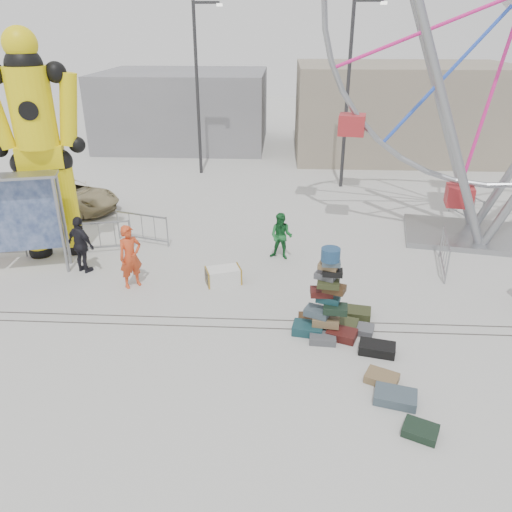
# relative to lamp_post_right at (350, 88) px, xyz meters

# --- Properties ---
(ground) EXTENTS (90.00, 90.00, 0.00)m
(ground) POSITION_rel_lamp_post_right_xyz_m (-3.09, -13.00, -4.48)
(ground) COLOR #9E9E99
(ground) RESTS_ON ground
(track_line_near) EXTENTS (40.00, 0.04, 0.01)m
(track_line_near) POSITION_rel_lamp_post_right_xyz_m (-3.09, -12.40, -4.48)
(track_line_near) COLOR #47443F
(track_line_near) RESTS_ON ground
(track_line_far) EXTENTS (40.00, 0.04, 0.01)m
(track_line_far) POSITION_rel_lamp_post_right_xyz_m (-3.09, -12.00, -4.48)
(track_line_far) COLOR #47443F
(track_line_far) RESTS_ON ground
(building_right) EXTENTS (12.00, 8.00, 5.00)m
(building_right) POSITION_rel_lamp_post_right_xyz_m (3.91, 7.00, -1.98)
(building_right) COLOR gray
(building_right) RESTS_ON ground
(building_left) EXTENTS (10.00, 8.00, 4.40)m
(building_left) POSITION_rel_lamp_post_right_xyz_m (-9.09, 9.00, -2.28)
(building_left) COLOR gray
(building_left) RESTS_ON ground
(lamp_post_right) EXTENTS (1.41, 0.25, 8.00)m
(lamp_post_right) POSITION_rel_lamp_post_right_xyz_m (0.00, 0.00, 0.00)
(lamp_post_right) COLOR #2D2D30
(lamp_post_right) RESTS_ON ground
(lamp_post_left) EXTENTS (1.41, 0.25, 8.00)m
(lamp_post_left) POSITION_rel_lamp_post_right_xyz_m (-7.00, 2.00, 0.00)
(lamp_post_left) COLOR #2D2D30
(lamp_post_left) RESTS_ON ground
(suitcase_tower) EXTENTS (1.74, 1.45, 2.31)m
(suitcase_tower) POSITION_rel_lamp_post_right_xyz_m (-1.72, -12.45, -3.84)
(suitcase_tower) COLOR #163D44
(suitcase_tower) RESTS_ON ground
(crash_test_dummy) EXTENTS (2.86, 1.35, 7.24)m
(crash_test_dummy) POSITION_rel_lamp_post_right_xyz_m (-10.38, -8.20, -0.67)
(crash_test_dummy) COLOR black
(crash_test_dummy) RESTS_ON ground
(steamer_trunk) EXTENTS (1.15, 0.88, 0.47)m
(steamer_trunk) POSITION_rel_lamp_post_right_xyz_m (-4.57, -10.00, -4.24)
(steamer_trunk) COLOR silver
(steamer_trunk) RESTS_ON ground
(row_case_0) EXTENTS (0.79, 0.65, 0.19)m
(row_case_0) POSITION_rel_lamp_post_right_xyz_m (-0.82, -11.65, -4.39)
(row_case_0) COLOR #30361B
(row_case_0) RESTS_ON ground
(row_case_1) EXTENTS (0.78, 0.64, 0.17)m
(row_case_1) POSITION_rel_lamp_post_right_xyz_m (-0.86, -12.43, -4.40)
(row_case_1) COLOR #505256
(row_case_1) RESTS_ON ground
(row_case_2) EXTENTS (0.92, 0.65, 0.24)m
(row_case_2) POSITION_rel_lamp_post_right_xyz_m (-0.57, -13.30, -4.36)
(row_case_2) COLOR black
(row_case_2) RESTS_ON ground
(row_case_3) EXTENTS (0.82, 0.73, 0.19)m
(row_case_3) POSITION_rel_lamp_post_right_xyz_m (-0.64, -14.34, -4.39)
(row_case_3) COLOR olive
(row_case_3) RESTS_ON ground
(row_case_4) EXTENTS (0.96, 0.75, 0.22)m
(row_case_4) POSITION_rel_lamp_post_right_xyz_m (-0.47, -14.95, -4.37)
(row_case_4) COLOR #40505B
(row_case_4) RESTS_ON ground
(row_case_5) EXTENTS (0.78, 0.71, 0.18)m
(row_case_5) POSITION_rel_lamp_post_right_xyz_m (-0.18, -15.85, -4.39)
(row_case_5) COLOR black
(row_case_5) RESTS_ON ground
(barricade_dummy_b) EXTENTS (1.97, 0.54, 1.10)m
(barricade_dummy_b) POSITION_rel_lamp_post_right_xyz_m (-8.96, -8.01, -3.93)
(barricade_dummy_b) COLOR gray
(barricade_dummy_b) RESTS_ON ground
(barricade_dummy_c) EXTENTS (1.93, 0.71, 1.10)m
(barricade_dummy_c) POSITION_rel_lamp_post_right_xyz_m (-7.74, -7.15, -3.93)
(barricade_dummy_c) COLOR gray
(barricade_dummy_c) RESTS_ON ground
(barricade_wheel_front) EXTENTS (0.49, 1.98, 1.10)m
(barricade_wheel_front) POSITION_rel_lamp_post_right_xyz_m (2.21, -8.74, -3.93)
(barricade_wheel_front) COLOR gray
(barricade_wheel_front) RESTS_ON ground
(barricade_wheel_back) EXTENTS (0.65, 1.95, 1.10)m
(barricade_wheel_back) POSITION_rel_lamp_post_right_xyz_m (4.31, -4.21, -3.93)
(barricade_wheel_back) COLOR gray
(barricade_wheel_back) RESTS_ON ground
(pedestrian_red) EXTENTS (0.82, 0.79, 1.90)m
(pedestrian_red) POSITION_rel_lamp_post_right_xyz_m (-7.21, -10.32, -3.53)
(pedestrian_red) COLOR #C7401C
(pedestrian_red) RESTS_ON ground
(pedestrian_green) EXTENTS (0.89, 0.78, 1.56)m
(pedestrian_green) POSITION_rel_lamp_post_right_xyz_m (-2.87, -8.18, -3.70)
(pedestrian_green) COLOR #175D28
(pedestrian_green) RESTS_ON ground
(pedestrian_black) EXTENTS (1.14, 0.90, 1.81)m
(pedestrian_black) POSITION_rel_lamp_post_right_xyz_m (-8.98, -9.48, -3.58)
(pedestrian_black) COLOR black
(pedestrian_black) RESTS_ON ground
(parked_suv) EXTENTS (4.80, 3.42, 1.22)m
(parked_suv) POSITION_rel_lamp_post_right_xyz_m (-11.71, -3.91, -3.87)
(parked_suv) COLOR #9A8C63
(parked_suv) RESTS_ON ground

